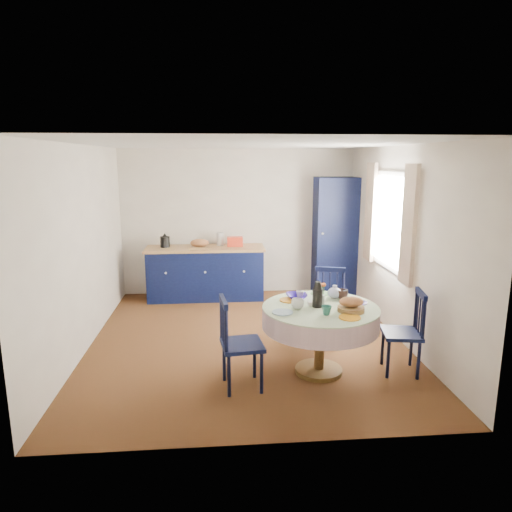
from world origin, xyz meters
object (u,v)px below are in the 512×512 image
Objects in this scene: chair_far at (329,305)px; mug_b at (326,310)px; mug_d at (300,294)px; cobalt_bowl at (297,296)px; pantry_cabinet at (335,237)px; chair_right at (405,331)px; mug_a at (298,304)px; mug_c at (342,294)px; dining_table at (321,318)px; chair_left at (238,343)px; kitchen_counter at (206,272)px.

mug_b is at bearing -88.61° from chair_far.
chair_far is 0.80m from mug_d.
cobalt_bowl is (-0.52, -0.58, 0.31)m from chair_far.
pantry_cabinet is 3.09m from chair_right.
mug_c is (0.56, 0.30, 0.00)m from mug_a.
dining_table is 0.96m from chair_left.
mug_d is at bearing 35.22° from cobalt_bowl.
mug_c is (0.31, 0.53, 0.01)m from mug_b.
chair_left is 7.07× the size of mug_c.
mug_c reaches higher than mug_d.
pantry_cabinet is at bearing 90.67° from chair_far.
mug_a is at bearing -70.27° from kitchen_counter.
kitchen_counter reaches higher than mug_a.
mug_a is 0.56× the size of cobalt_bowl.
chair_far is at bearing -136.44° from chair_right.
kitchen_counter is 8.21× the size of cobalt_bowl.
dining_table is 9.35× the size of mug_a.
chair_far is 10.42× the size of mug_d.
dining_table is at bearing -55.30° from cobalt_bowl.
chair_far is 1.02× the size of chair_right.
pantry_cabinet is at bearing 67.10° from cobalt_bowl.
chair_right is at bearing -27.69° from mug_c.
kitchen_counter is at bearing -176.95° from pantry_cabinet.
chair_left is 0.95m from cobalt_bowl.
pantry_cabinet is 2.25m from chair_far.
mug_a is 0.35m from cobalt_bowl.
mug_b is at bearing -96.84° from chair_left.
mug_c is at bearing 41.80° from dining_table.
chair_left reaches higher than mug_b.
dining_table is (1.32, -2.90, 0.18)m from kitchen_counter.
mug_a is at bearing -98.39° from cobalt_bowl.
kitchen_counter is 0.97× the size of pantry_cabinet.
mug_a is (0.65, 0.23, 0.32)m from chair_left.
chair_left is at bearing -156.47° from mug_c.
kitchen_counter is 3.44m from mug_b.
mug_c is 1.50× the size of mug_d.
mug_a reaches higher than cobalt_bowl.
mug_a reaches higher than mug_d.
chair_far is at bearing 70.79° from dining_table.
chair_far is at bearing 47.70° from cobalt_bowl.
dining_table is 1.34× the size of chair_right.
chair_far reaches higher than mug_b.
mug_d is at bearing -111.46° from pantry_cabinet.
mug_c is at bearing -74.11° from chair_far.
mug_d is (-0.17, 0.34, 0.16)m from dining_table.
pantry_cabinet is 8.43× the size of cobalt_bowl.
chair_left reaches higher than mug_c.
pantry_cabinet is 3.14m from dining_table.
chair_right reaches higher than cobalt_bowl.
cobalt_bowl is (0.05, 0.34, -0.02)m from mug_a.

